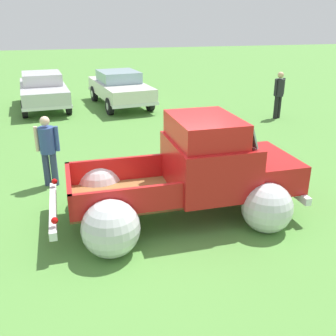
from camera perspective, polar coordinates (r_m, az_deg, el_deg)
The scene contains 6 objects.
ground_plane at distance 7.59m, azimuth 1.06°, elevation -6.97°, with size 80.00×80.00×0.00m, color #548C3D.
vintage_pickup_truck at distance 7.36m, azimuth 4.00°, elevation -1.39°, with size 4.67×2.85×1.96m.
show_car_0 at distance 16.96m, azimuth -17.90°, elevation 10.98°, with size 2.24×4.49×1.43m.
show_car_1 at distance 16.77m, azimuth -7.11°, elevation 11.73°, with size 2.46×4.58×1.43m.
spectator_0 at distance 8.95m, azimuth -17.28°, elevation 2.95°, with size 0.54×0.40×1.61m.
spectator_1 at distance 15.06m, azimuth 16.02°, elevation 10.69°, with size 0.53×0.44×1.71m.
Camera 1 is at (-1.73, -6.43, 3.64)m, focal length 41.40 mm.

